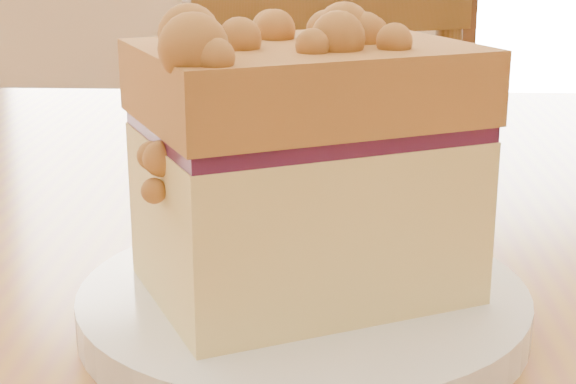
# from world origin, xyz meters

# --- Properties ---
(cafe_table_main) EXTENTS (1.51, 1.21, 0.75)m
(cafe_table_main) POSITION_xyz_m (0.06, 0.13, 0.66)
(cafe_table_main) COLOR #A86A41
(cafe_table_main) RESTS_ON ground
(cafe_chair_main) EXTENTS (0.45, 0.45, 0.87)m
(cafe_chair_main) POSITION_xyz_m (0.11, 0.80, 0.44)
(cafe_chair_main) COLOR brown
(cafe_chair_main) RESTS_ON ground
(plate) EXTENTS (0.20, 0.20, 0.02)m
(plate) POSITION_xyz_m (-0.07, 0.02, 0.76)
(plate) COLOR white
(plate) RESTS_ON cafe_table_main
(cake_slice) EXTENTS (0.15, 0.12, 0.13)m
(cake_slice) POSITION_xyz_m (-0.07, 0.02, 0.83)
(cake_slice) COLOR #F9DE8D
(cake_slice) RESTS_ON plate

